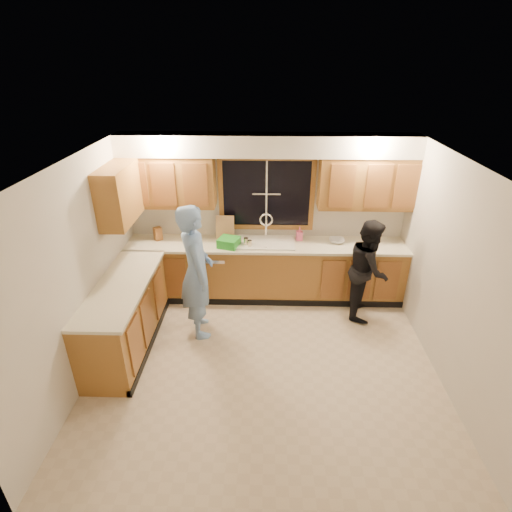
{
  "coord_description": "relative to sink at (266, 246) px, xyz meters",
  "views": [
    {
      "loc": [
        0.0,
        -3.85,
        3.47
      ],
      "look_at": [
        -0.12,
        0.65,
        1.18
      ],
      "focal_mm": 28.0,
      "sensor_mm": 36.0,
      "label": 1
    }
  ],
  "objects": [
    {
      "name": "dishwasher",
      "position": [
        -0.85,
        -0.01,
        -0.45
      ],
      "size": [
        0.6,
        0.56,
        0.82
      ],
      "primitive_type": "cube",
      "color": "white",
      "rests_on": "floor"
    },
    {
      "name": "countertop_back",
      "position": [
        0.0,
        -0.02,
        0.04
      ],
      "size": [
        4.2,
        0.63,
        0.04
      ],
      "primitive_type": "cube",
      "color": "beige",
      "rests_on": "base_cabinets_back"
    },
    {
      "name": "man",
      "position": [
        -0.9,
        -0.93,
        0.06
      ],
      "size": [
        0.63,
        0.78,
        1.85
      ],
      "primitive_type": "imported",
      "rotation": [
        0.0,
        0.0,
        1.88
      ],
      "color": "#739DDB",
      "rests_on": "floor"
    },
    {
      "name": "upper_cabinets_return",
      "position": [
        -1.94,
        -0.48,
        0.96
      ],
      "size": [
        0.33,
        0.9,
        0.75
      ],
      "primitive_type": "cube",
      "color": "#9C682D",
      "rests_on": "wall_left"
    },
    {
      "name": "floor",
      "position": [
        0.0,
        -1.6,
        -0.86
      ],
      "size": [
        4.2,
        4.2,
        0.0
      ],
      "primitive_type": "plane",
      "color": "beige",
      "rests_on": "ground"
    },
    {
      "name": "dish_crate",
      "position": [
        -0.55,
        -0.13,
        0.12
      ],
      "size": [
        0.36,
        0.34,
        0.13
      ],
      "primitive_type": "cube",
      "rotation": [
        0.0,
        0.0,
        -0.32
      ],
      "color": "green",
      "rests_on": "countertop_back"
    },
    {
      "name": "base_cabinets_left",
      "position": [
        -1.8,
        -1.25,
        -0.42
      ],
      "size": [
        0.6,
        1.9,
        0.88
      ],
      "primitive_type": "cube",
      "color": "#9C682D",
      "rests_on": "ground"
    },
    {
      "name": "base_cabinets_back",
      "position": [
        0.0,
        -0.0,
        -0.42
      ],
      "size": [
        4.2,
        0.6,
        0.88
      ],
      "primitive_type": "cube",
      "color": "#9C682D",
      "rests_on": "ground"
    },
    {
      "name": "can_right",
      "position": [
        -0.29,
        -0.1,
        0.12
      ],
      "size": [
        0.09,
        0.09,
        0.13
      ],
      "primitive_type": "cylinder",
      "rotation": [
        0.0,
        0.0,
        -0.3
      ],
      "color": "beige",
      "rests_on": "countertop_back"
    },
    {
      "name": "woman",
      "position": [
        1.46,
        -0.45,
        -0.13
      ],
      "size": [
        0.7,
        0.82,
        1.48
      ],
      "primitive_type": "imported",
      "rotation": [
        0.0,
        0.0,
        1.35
      ],
      "color": "black",
      "rests_on": "floor"
    },
    {
      "name": "wall_back",
      "position": [
        0.0,
        0.3,
        0.39
      ],
      "size": [
        4.2,
        0.0,
        4.2
      ],
      "primitive_type": "plane",
      "rotation": [
        1.57,
        0.0,
        0.0
      ],
      "color": "beige",
      "rests_on": "ground"
    },
    {
      "name": "bowl",
      "position": [
        1.07,
        0.05,
        0.08
      ],
      "size": [
        0.25,
        0.25,
        0.06
      ],
      "primitive_type": "imported",
      "rotation": [
        0.0,
        0.0,
        -0.05
      ],
      "color": "silver",
      "rests_on": "countertop_back"
    },
    {
      "name": "wall_right",
      "position": [
        2.1,
        -1.6,
        0.39
      ],
      "size": [
        0.0,
        3.8,
        3.8
      ],
      "primitive_type": "plane",
      "rotation": [
        1.57,
        0.0,
        -1.57
      ],
      "color": "beige",
      "rests_on": "ground"
    },
    {
      "name": "knife_block",
      "position": [
        -1.65,
        0.07,
        0.16
      ],
      "size": [
        0.14,
        0.14,
        0.2
      ],
      "primitive_type": "cube",
      "rotation": [
        0.0,
        0.0,
        0.7
      ],
      "color": "#935928",
      "rests_on": "countertop_back"
    },
    {
      "name": "sink",
      "position": [
        0.0,
        0.0,
        0.0
      ],
      "size": [
        0.86,
        0.52,
        0.57
      ],
      "color": "white",
      "rests_on": "countertop_back"
    },
    {
      "name": "wall_left",
      "position": [
        -2.1,
        -1.6,
        0.39
      ],
      "size": [
        0.0,
        3.8,
        3.8
      ],
      "primitive_type": "plane",
      "rotation": [
        1.57,
        0.0,
        1.57
      ],
      "color": "beige",
      "rests_on": "ground"
    },
    {
      "name": "can_left",
      "position": [
        -0.24,
        -0.16,
        0.11
      ],
      "size": [
        0.08,
        0.08,
        0.12
      ],
      "primitive_type": "cylinder",
      "rotation": [
        0.0,
        0.0,
        0.43
      ],
      "color": "beige",
      "rests_on": "countertop_back"
    },
    {
      "name": "upper_cabinets_left",
      "position": [
        -1.43,
        0.13,
        0.96
      ],
      "size": [
        1.35,
        0.33,
        0.75
      ],
      "primitive_type": "cube",
      "color": "#9C682D",
      "rests_on": "wall_back"
    },
    {
      "name": "window_frame",
      "position": [
        0.0,
        0.29,
        0.74
      ],
      "size": [
        1.44,
        0.03,
        1.14
      ],
      "color": "black",
      "rests_on": "wall_back"
    },
    {
      "name": "upper_cabinets_right",
      "position": [
        1.43,
        0.13,
        0.96
      ],
      "size": [
        1.35,
        0.33,
        0.75
      ],
      "primitive_type": "cube",
      "color": "#9C682D",
      "rests_on": "wall_back"
    },
    {
      "name": "cutting_board",
      "position": [
        -0.63,
        0.14,
        0.24
      ],
      "size": [
        0.28,
        0.1,
        0.37
      ],
      "primitive_type": "cube",
      "rotation": [
        -0.21,
        0.0,
        -0.0
      ],
      "color": "tan",
      "rests_on": "countertop_back"
    },
    {
      "name": "soffit",
      "position": [
        0.0,
        0.12,
        1.49
      ],
      "size": [
        4.2,
        0.35,
        0.3
      ],
      "primitive_type": "cube",
      "color": "white",
      "rests_on": "wall_back"
    },
    {
      "name": "stove",
      "position": [
        -1.8,
        -1.82,
        -0.41
      ],
      "size": [
        0.58,
        0.75,
        0.9
      ],
      "primitive_type": "cube",
      "color": "white",
      "rests_on": "floor"
    },
    {
      "name": "countertop_left",
      "position": [
        -1.79,
        -1.25,
        0.04
      ],
      "size": [
        0.63,
        1.9,
        0.04
      ],
      "primitive_type": "cube",
      "color": "beige",
      "rests_on": "base_cabinets_left"
    },
    {
      "name": "ceiling",
      "position": [
        0.0,
        -1.6,
        1.64
      ],
      "size": [
        4.2,
        4.2,
        0.0
      ],
      "primitive_type": "plane",
      "rotation": [
        3.14,
        0.0,
        0.0
      ],
      "color": "white"
    },
    {
      "name": "soap_bottle",
      "position": [
        0.51,
        0.13,
        0.16
      ],
      "size": [
        0.1,
        0.1,
        0.21
      ],
      "primitive_type": "imported",
      "rotation": [
        0.0,
        0.0,
        0.06
      ],
      "color": "#E65784",
      "rests_on": "countertop_back"
    }
  ]
}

